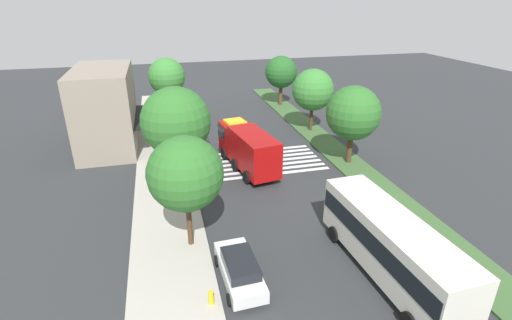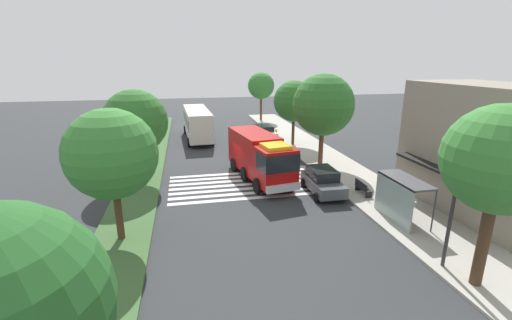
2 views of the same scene
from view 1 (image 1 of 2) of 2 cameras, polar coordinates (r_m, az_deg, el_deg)
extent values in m
plane|color=#2D3033|center=(32.32, 1.64, -2.05)|extent=(120.00, 120.00, 0.00)
cube|color=#ADA89E|center=(31.25, -13.57, -3.56)|extent=(60.00, 4.57, 0.14)
cube|color=#3D6033|center=(35.05, 13.88, -0.52)|extent=(60.00, 3.00, 0.14)
cube|color=silver|center=(32.13, 1.75, -2.21)|extent=(0.45, 11.21, 0.01)
cube|color=silver|center=(32.91, 1.32, -1.55)|extent=(0.45, 11.21, 0.01)
cube|color=silver|center=(33.69, 0.90, -0.91)|extent=(0.45, 11.21, 0.01)
cube|color=silver|center=(34.48, 0.51, -0.31)|extent=(0.45, 11.21, 0.01)
cube|color=silver|center=(35.28, 0.14, 0.26)|extent=(0.45, 11.21, 0.01)
cube|color=silver|center=(36.08, -0.22, 0.81)|extent=(0.45, 11.21, 0.01)
cube|color=silver|center=(36.89, -0.57, 1.34)|extent=(0.45, 11.21, 0.01)
cube|color=#A50C0C|center=(35.17, -3.13, 3.47)|extent=(2.89, 2.84, 2.70)
cube|color=#A50C0C|center=(31.48, -0.40, 1.30)|extent=(6.22, 3.40, 2.98)
cube|color=black|center=(35.33, -3.37, 4.49)|extent=(2.20, 2.75, 1.19)
cube|color=silver|center=(36.76, -3.86, 2.53)|extent=(0.64, 2.47, 0.50)
cube|color=yellow|center=(34.70, -3.19, 5.75)|extent=(2.03, 1.99, 0.24)
cylinder|color=black|center=(35.06, -4.82, 0.98)|extent=(1.13, 0.48, 1.10)
cylinder|color=black|center=(35.86, -1.10, 1.60)|extent=(1.13, 0.48, 1.10)
cylinder|color=black|center=(30.42, -1.41, -2.62)|extent=(1.13, 0.48, 1.10)
cylinder|color=black|center=(31.35, 2.75, -1.81)|extent=(1.13, 0.48, 1.10)
cylinder|color=black|center=(32.66, -3.20, -0.73)|extent=(1.13, 0.48, 1.10)
cylinder|color=black|center=(33.52, 0.74, -0.03)|extent=(1.13, 0.48, 1.10)
cube|color=silver|center=(20.79, -2.52, -16.27)|extent=(4.76, 1.98, 0.71)
cube|color=black|center=(20.21, -2.38, -15.30)|extent=(2.69, 1.68, 0.56)
cylinder|color=black|center=(22.05, -5.87, -14.88)|extent=(0.65, 0.25, 0.64)
cylinder|color=black|center=(22.35, -1.24, -14.13)|extent=(0.65, 0.25, 0.64)
cylinder|color=black|center=(19.76, -3.97, -20.29)|extent=(0.65, 0.25, 0.64)
cylinder|color=black|center=(20.09, 1.28, -19.31)|extent=(0.65, 0.25, 0.64)
cube|color=#474C51|center=(35.97, -8.42, 1.66)|extent=(4.29, 1.99, 0.75)
cube|color=black|center=(35.52, -8.46, 2.60)|extent=(2.42, 1.72, 0.68)
cylinder|color=black|center=(37.37, -10.04, 1.78)|extent=(0.64, 0.23, 0.64)
cylinder|color=black|center=(37.49, -7.15, 2.04)|extent=(0.64, 0.23, 0.64)
cylinder|color=black|center=(34.77, -9.72, 0.10)|extent=(0.64, 0.23, 0.64)
cylinder|color=black|center=(34.90, -6.62, 0.39)|extent=(0.64, 0.23, 0.64)
cube|color=silver|center=(21.54, 19.61, -11.79)|extent=(10.31, 3.04, 3.02)
cube|color=black|center=(21.34, 19.74, -10.99)|extent=(10.11, 3.08, 1.09)
cylinder|color=black|center=(21.20, 27.86, -19.28)|extent=(1.01, 0.35, 1.00)
cylinder|color=black|center=(25.37, 16.83, -9.68)|extent=(1.01, 0.35, 1.00)
cylinder|color=black|center=(24.17, 11.67, -10.89)|extent=(1.01, 0.35, 1.00)
cube|color=#4C4C51|center=(39.95, -13.43, 6.31)|extent=(3.50, 1.40, 0.12)
cube|color=#8C9E99|center=(40.33, -12.33, 4.78)|extent=(3.50, 0.08, 2.40)
cylinder|color=#333338|center=(38.70, -14.13, 3.80)|extent=(0.08, 0.08, 2.40)
cylinder|color=#333338|center=(41.93, -14.25, 5.32)|extent=(0.08, 0.08, 2.40)
cube|color=black|center=(36.82, -12.56, 1.62)|extent=(1.60, 0.50, 0.08)
cube|color=black|center=(36.73, -12.25, 2.03)|extent=(1.60, 0.06, 0.45)
cube|color=black|center=(36.24, -12.47, 0.87)|extent=(0.08, 0.45, 0.37)
cube|color=black|center=(37.58, -12.59, 1.70)|extent=(0.08, 0.45, 0.37)
cylinder|color=#2D2D30|center=(44.21, -12.43, 9.08)|extent=(0.16, 0.16, 6.32)
sphere|color=white|center=(43.52, -12.82, 13.33)|extent=(0.36, 0.36, 0.36)
cube|color=gray|center=(39.78, -21.65, 7.19)|extent=(10.34, 5.17, 7.70)
cube|color=black|center=(39.78, -17.16, 6.22)|extent=(8.27, 0.80, 0.16)
cylinder|color=#47301E|center=(23.00, -10.01, -9.02)|extent=(0.31, 0.31, 3.18)
sphere|color=#2D6B28|center=(21.51, -10.59, -2.03)|extent=(4.33, 4.33, 4.33)
cylinder|color=#513823|center=(29.92, -11.41, -0.78)|extent=(0.40, 0.40, 3.46)
sphere|color=#2D6B28|center=(28.67, -11.97, 5.68)|extent=(5.17, 5.17, 5.17)
cylinder|color=#47301E|center=(45.85, -12.89, 7.98)|extent=(0.45, 0.45, 3.89)
sphere|color=#387F33|center=(45.08, -13.29, 12.13)|extent=(4.16, 4.16, 4.16)
cylinder|color=#47301E|center=(34.70, 13.91, 1.96)|extent=(0.48, 0.48, 2.91)
sphere|color=#2D6B28|center=(33.71, 14.42, 6.85)|extent=(4.69, 4.69, 4.69)
cylinder|color=#47301E|center=(42.39, 8.30, 6.41)|extent=(0.37, 0.37, 2.96)
sphere|color=#387F33|center=(41.61, 8.55, 10.40)|extent=(4.45, 4.45, 4.45)
cylinder|color=#513823|center=(52.34, 3.72, 9.90)|extent=(0.50, 0.50, 2.95)
sphere|color=#235B23|center=(51.72, 3.80, 13.07)|extent=(4.22, 4.22, 4.22)
cylinder|color=gold|center=(19.70, -6.76, -19.89)|extent=(0.28, 0.28, 0.70)
camera|label=2|loc=(55.91, -1.79, 18.52)|focal=24.02mm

